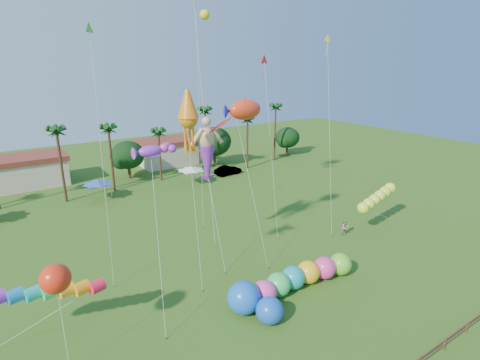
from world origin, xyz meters
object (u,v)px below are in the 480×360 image
caterpillar_inflatable (289,281)px  car_b (228,170)px  spectator_b (345,227)px  blue_ball (269,310)px

caterpillar_inflatable → car_b: bearing=67.3°
spectator_b → car_b: bearing=101.6°
car_b → caterpillar_inflatable: size_ratio=0.38×
car_b → blue_ball: size_ratio=2.31×
car_b → spectator_b: 27.66m
spectator_b → caterpillar_inflatable: 13.54m
car_b → spectator_b: bearing=172.5°
caterpillar_inflatable → blue_ball: 4.27m
spectator_b → caterpillar_inflatable: bearing=-143.7°
car_b → blue_ball: bearing=148.5°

